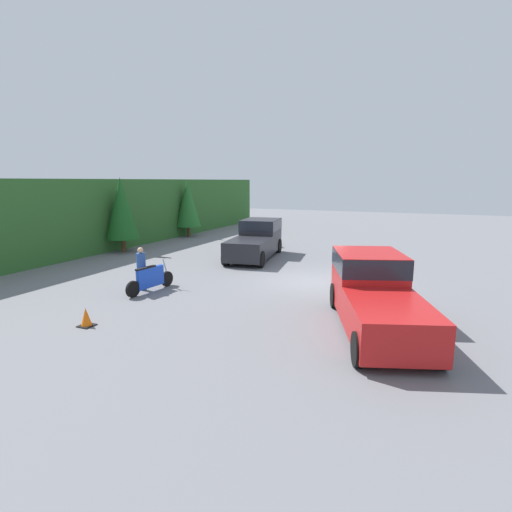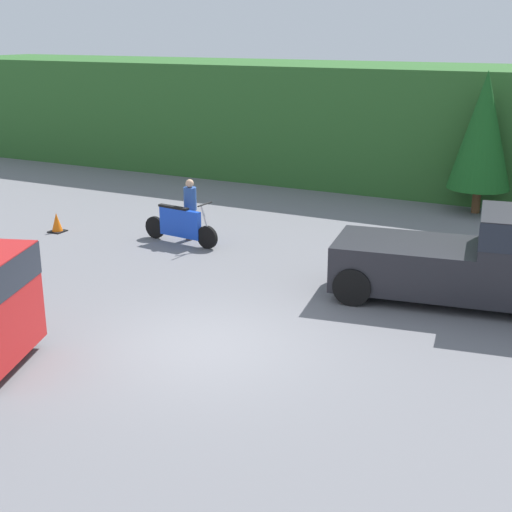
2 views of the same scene
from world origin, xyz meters
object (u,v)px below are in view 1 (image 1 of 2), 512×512
Objects in this scene: rider_person at (141,267)px; traffic_cone at (86,318)px; dirt_bike at (151,279)px; pickup_truck_second at (257,238)px; quad_atv at (266,239)px; pickup_truck_red at (374,290)px.

rider_person is 3.03× the size of traffic_cone.
dirt_bike is at bearing 9.65° from traffic_cone.
quad_atv is at bearing 5.96° from pickup_truck_second.
pickup_truck_red is 8.68m from rider_person.
quad_atv is 15.60m from traffic_cone.
traffic_cone is at bearing 147.54° from quad_atv.
pickup_truck_second is 10.14× the size of traffic_cone.
rider_person is (0.35, 8.67, -0.14)m from pickup_truck_red.
pickup_truck_red and pickup_truck_second have the same top height.
pickup_truck_second is at bearing 0.10° from dirt_bike.
traffic_cone is at bearing -164.23° from dirt_bike.
pickup_truck_second is (8.43, 7.36, -0.00)m from pickup_truck_red.
dirt_bike is (-8.13, 0.86, -0.55)m from pickup_truck_second.
quad_atv is at bearing 14.83° from pickup_truck_red.
pickup_truck_red reaches higher than rider_person.
quad_atv is at bearing 2.04° from rider_person.
dirt_bike is 4.35× the size of traffic_cone.
pickup_truck_red is 2.56× the size of quad_atv.
dirt_bike is (0.30, 8.22, -0.55)m from pickup_truck_red.
pickup_truck_second is 2.50× the size of quad_atv.
dirt_bike is 11.84m from quad_atv.
rider_person is (0.04, 0.45, 0.41)m from dirt_bike.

